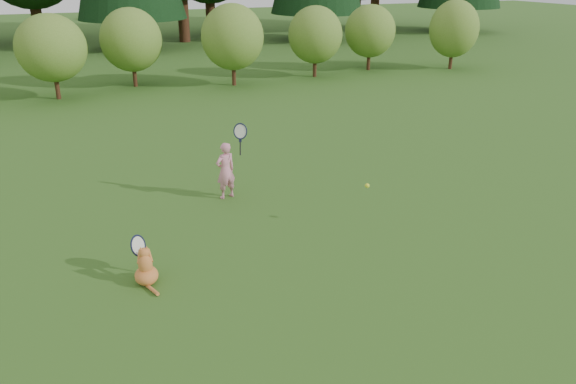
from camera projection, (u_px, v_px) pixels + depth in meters
name	position (u px, v px, depth m)	size (l,w,h in m)	color
ground	(296.00, 257.00, 8.21)	(100.00, 100.00, 0.00)	#265116
shrub_row	(146.00, 48.00, 18.85)	(28.00, 3.00, 2.80)	#557825
child	(226.00, 169.00, 10.12)	(0.62, 0.42, 1.57)	pink
cat	(145.00, 264.00, 7.46)	(0.41, 0.77, 0.72)	#C26D25
tennis_ball	(367.00, 186.00, 8.87)	(0.07, 0.07, 0.07)	#CAE81B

